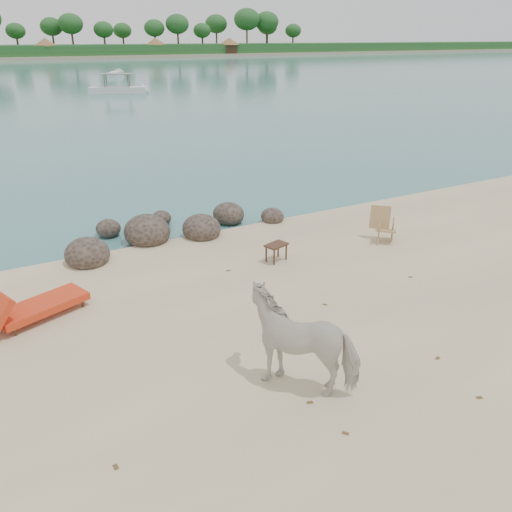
{
  "coord_description": "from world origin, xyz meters",
  "views": [
    {
      "loc": [
        -3.71,
        -5.99,
        5.02
      ],
      "look_at": [
        0.65,
        2.0,
        1.0
      ],
      "focal_mm": 35.0,
      "sensor_mm": 36.0,
      "label": 1
    }
  ],
  "objects_px": {
    "side_table": "(276,254)",
    "deck_chair": "(386,227)",
    "lounge_chair": "(41,302)",
    "boulders": "(164,232)",
    "cow": "(304,339)"
  },
  "relations": [
    {
      "from": "boulders",
      "to": "lounge_chair",
      "type": "relative_size",
      "value": 2.96
    },
    {
      "from": "side_table",
      "to": "deck_chair",
      "type": "relative_size",
      "value": 0.6
    },
    {
      "from": "lounge_chair",
      "to": "deck_chair",
      "type": "bearing_deg",
      "value": -22.43
    },
    {
      "from": "boulders",
      "to": "cow",
      "type": "bearing_deg",
      "value": -90.81
    },
    {
      "from": "lounge_chair",
      "to": "deck_chair",
      "type": "distance_m",
      "value": 8.5
    },
    {
      "from": "cow",
      "to": "side_table",
      "type": "bearing_deg",
      "value": -159.35
    },
    {
      "from": "cow",
      "to": "side_table",
      "type": "distance_m",
      "value": 4.59
    },
    {
      "from": "lounge_chair",
      "to": "side_table",
      "type": "bearing_deg",
      "value": -20.14
    },
    {
      "from": "cow",
      "to": "deck_chair",
      "type": "bearing_deg",
      "value": 172.69
    },
    {
      "from": "boulders",
      "to": "cow",
      "type": "xyz_separation_m",
      "value": [
        -0.1,
        -6.87,
        0.58
      ]
    },
    {
      "from": "boulders",
      "to": "cow",
      "type": "distance_m",
      "value": 6.89
    },
    {
      "from": "boulders",
      "to": "cow",
      "type": "height_order",
      "value": "cow"
    },
    {
      "from": "lounge_chair",
      "to": "deck_chair",
      "type": "height_order",
      "value": "deck_chair"
    },
    {
      "from": "cow",
      "to": "deck_chair",
      "type": "xyz_separation_m",
      "value": [
        5.14,
        3.8,
        -0.32
      ]
    },
    {
      "from": "side_table",
      "to": "boulders",
      "type": "bearing_deg",
      "value": 107.1
    }
  ]
}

